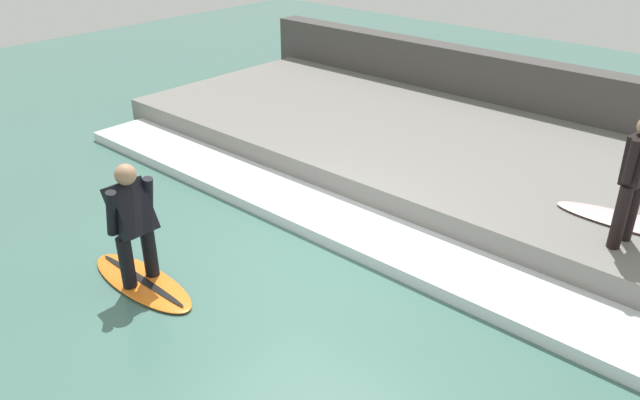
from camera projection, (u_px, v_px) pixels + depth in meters
ground_plane at (292, 265)px, 7.68m from camera, size 28.00×28.00×0.00m
concrete_ledge at (455, 156)px, 10.11m from camera, size 4.40×11.72×0.47m
back_wall at (526, 96)px, 11.55m from camera, size 0.50×12.30×1.33m
wave_foam_crest at (349, 226)px, 8.38m from camera, size 1.03×11.13×0.16m
surfboard_riding at (142, 282)px, 7.30m from camera, size 0.56×1.73×0.07m
surfer_riding at (132, 219)px, 6.92m from camera, size 0.58×0.47×1.47m
surfer_waiting_near at (635, 175)px, 6.85m from camera, size 0.52×0.27×1.54m
surfboard_waiting_near at (638, 224)px, 7.58m from camera, size 0.70×1.99×0.06m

